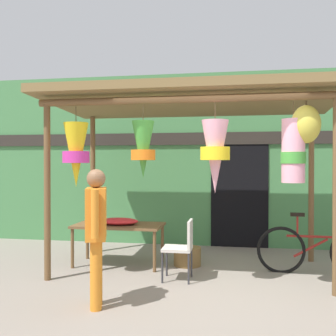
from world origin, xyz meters
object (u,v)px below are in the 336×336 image
(parked_bicycle, at_px, (317,250))
(customer_foreground, at_px, (96,226))
(flower_heap_on_table, at_px, (119,221))
(folding_chair, at_px, (183,244))
(display_table, at_px, (119,228))
(wicker_basket_by_table, at_px, (187,256))

(parked_bicycle, xyz_separation_m, customer_foreground, (-2.72, -1.88, 0.57))
(flower_heap_on_table, height_order, folding_chair, folding_chair)
(display_table, relative_size, folding_chair, 1.67)
(wicker_basket_by_table, distance_m, parked_bicycle, 1.96)
(wicker_basket_by_table, bearing_deg, parked_bicycle, -4.74)
(flower_heap_on_table, relative_size, wicker_basket_by_table, 1.46)
(wicker_basket_by_table, relative_size, customer_foreground, 0.28)
(flower_heap_on_table, bearing_deg, display_table, 121.58)
(folding_chair, height_order, wicker_basket_by_table, folding_chair)
(display_table, height_order, flower_heap_on_table, flower_heap_on_table)
(parked_bicycle, bearing_deg, customer_foreground, -145.34)
(wicker_basket_by_table, distance_m, customer_foreground, 2.32)
(folding_chair, bearing_deg, wicker_basket_by_table, 92.83)
(parked_bicycle, bearing_deg, display_table, 179.94)
(flower_heap_on_table, height_order, parked_bicycle, parked_bicycle)
(display_table, distance_m, wicker_basket_by_table, 1.19)
(folding_chair, relative_size, wicker_basket_by_table, 1.94)
(display_table, relative_size, customer_foreground, 0.90)
(folding_chair, relative_size, parked_bicycle, 0.48)
(flower_heap_on_table, bearing_deg, customer_foreground, -81.01)
(flower_heap_on_table, distance_m, customer_foreground, 1.89)
(flower_heap_on_table, height_order, wicker_basket_by_table, flower_heap_on_table)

